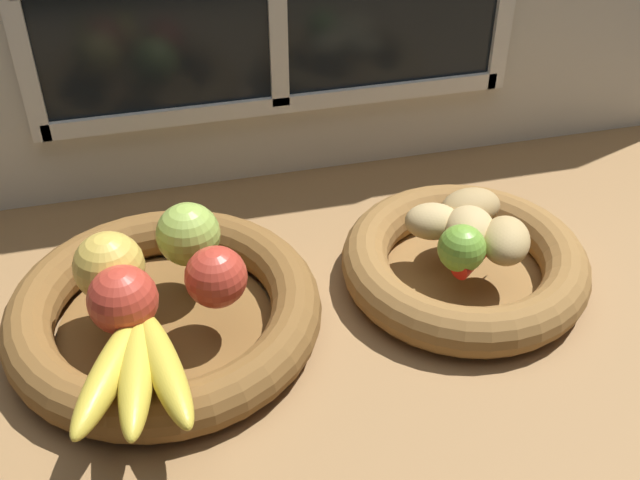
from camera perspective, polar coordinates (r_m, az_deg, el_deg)
The scene contains 14 objects.
ground_plane at distance 97.41cm, azimuth 0.66°, elevation -4.76°, with size 140.00×90.00×3.00cm, color olive.
fruit_bowl_left at distance 92.05cm, azimuth -11.10°, elevation -5.15°, with size 35.78×35.78×5.76cm.
fruit_bowl_right at distance 98.51cm, azimuth 10.33°, elevation -1.70°, with size 30.15×30.15×5.76cm.
apple_red_front at distance 84.34cm, azimuth -13.99°, elevation -4.20°, with size 7.36×7.36×7.36cm, color #B73828.
apple_red_right at distance 85.77cm, azimuth -7.48°, elevation -2.65°, with size 6.81×6.81×6.81cm, color #B73828.
apple_green_back at distance 91.72cm, azimuth -9.45°, elevation 0.41°, with size 7.38×7.38×7.38cm, color #99B74C.
apple_golden_left at distance 88.76cm, azimuth -14.92°, elevation -1.79°, with size 7.75×7.75×7.75cm, color gold.
banana_bunch_front at distance 79.94cm, azimuth -13.01°, elevation -8.85°, with size 13.27×18.67×3.33cm.
potato_oblong at distance 96.19cm, azimuth 8.08°, elevation 1.34°, with size 6.68×5.20×4.14cm, color tan.
potato_back at distance 99.26cm, azimuth 10.77°, elevation 2.35°, with size 7.65×5.54×4.31cm, color #A38451.
potato_large at distance 95.25cm, azimuth 10.68°, elevation 0.81°, with size 7.02×5.95×4.66cm, color tan.
potato_small at distance 94.23cm, azimuth 13.18°, elevation -0.04°, with size 7.56×5.66×4.69cm, color tan.
lime_near at distance 91.32cm, azimuth 10.15°, elevation -0.60°, with size 5.55×5.55×5.55cm, color #6B9E33.
chili_pepper at distance 94.52cm, azimuth 11.93°, elevation -0.62°, with size 2.29×2.29×11.35cm, color red.
Camera 1 is at (-18.37, -69.62, 64.10)cm, focal length 44.54 mm.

